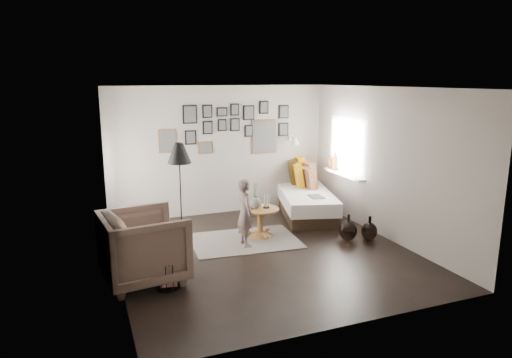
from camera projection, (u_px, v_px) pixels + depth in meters
name	position (u px, v px, depth m)	size (l,w,h in m)	color
ground	(264.00, 252.00, 7.32)	(4.80, 4.80, 0.00)	black
wall_back	(220.00, 151.00, 9.23)	(4.50, 4.50, 0.00)	#9C9388
wall_front	(350.00, 216.00, 4.86)	(4.50, 4.50, 0.00)	#9C9388
wall_left	(113.00, 185.00, 6.25)	(4.80, 4.80, 0.00)	#9C9388
wall_right	(386.00, 164.00, 7.84)	(4.80, 4.80, 0.00)	#9C9388
ceiling	(265.00, 87.00, 6.76)	(4.80, 4.80, 0.00)	white
door_left	(109.00, 184.00, 7.40)	(0.00, 2.14, 2.14)	white
window_right	(340.00, 171.00, 9.11)	(0.15, 1.32, 1.30)	white
gallery_wall	(233.00, 128.00, 9.22)	(2.74, 0.03, 1.08)	brown
wall_sconce	(295.00, 141.00, 9.50)	(0.18, 0.36, 0.16)	white
rug	(245.00, 241.00, 7.83)	(1.80, 1.26, 0.01)	#B7AEA0
pedestal_table	(260.00, 223.00, 8.02)	(0.65, 0.65, 0.51)	brown
vase	(256.00, 201.00, 7.92)	(0.19, 0.19, 0.47)	black
candles	(266.00, 201.00, 7.98)	(0.11, 0.11, 0.24)	black
daybed	(303.00, 197.00, 9.41)	(1.51, 2.38, 1.10)	black
magazine_on_daybed	(316.00, 197.00, 8.75)	(0.25, 0.34, 0.02)	black
armchair	(144.00, 247.00, 6.20)	(1.05, 1.08, 0.98)	brown
armchair_cushion	(146.00, 246.00, 6.26)	(0.45, 0.45, 0.11)	white
floor_lamp	(179.00, 157.00, 7.52)	(0.40, 0.40, 1.70)	black
magazine_basket	(167.00, 275.00, 6.04)	(0.30, 0.30, 0.37)	black
demijohn_large	(348.00, 230.00, 7.82)	(0.31, 0.31, 0.47)	black
demijohn_small	(369.00, 231.00, 7.84)	(0.28, 0.28, 0.43)	black
child	(245.00, 213.00, 7.50)	(0.42, 0.27, 1.14)	#675351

